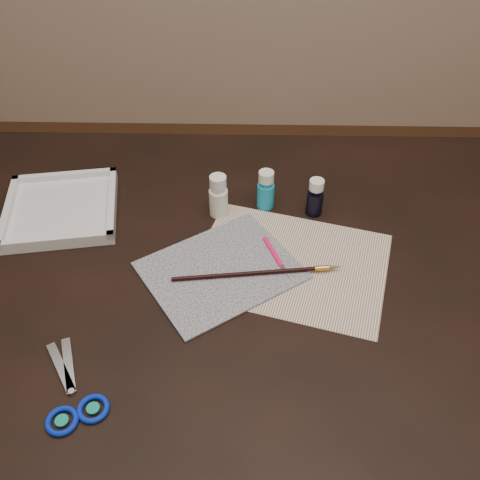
{
  "coord_description": "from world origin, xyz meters",
  "views": [
    {
      "loc": [
        0.02,
        -0.74,
        1.49
      ],
      "look_at": [
        0.0,
        0.0,
        0.8
      ],
      "focal_mm": 40.0,
      "sensor_mm": 36.0,
      "label": 1
    }
  ],
  "objects_px": {
    "paper": "(291,264)",
    "paint_bottle_navy": "(315,197)",
    "scissors": "(64,385)",
    "paint_bottle_white": "(218,196)",
    "canvas": "(221,270)",
    "paint_bottle_cyan": "(266,189)",
    "palette_tray": "(61,208)"
  },
  "relations": [
    {
      "from": "paint_bottle_cyan",
      "to": "palette_tray",
      "type": "xyz_separation_m",
      "value": [
        -0.44,
        -0.03,
        -0.03
      ]
    },
    {
      "from": "paper",
      "to": "canvas",
      "type": "distance_m",
      "value": 0.14
    },
    {
      "from": "scissors",
      "to": "paint_bottle_cyan",
      "type": "bearing_deg",
      "value": -68.7
    },
    {
      "from": "paint_bottle_white",
      "to": "palette_tray",
      "type": "xyz_separation_m",
      "value": [
        -0.34,
        -0.01,
        -0.03
      ]
    },
    {
      "from": "canvas",
      "to": "scissors",
      "type": "height_order",
      "value": "scissors"
    },
    {
      "from": "paint_bottle_white",
      "to": "canvas",
      "type": "bearing_deg",
      "value": -85.87
    },
    {
      "from": "paper",
      "to": "canvas",
      "type": "relative_size",
      "value": 1.32
    },
    {
      "from": "paper",
      "to": "scissors",
      "type": "relative_size",
      "value": 1.88
    },
    {
      "from": "canvas",
      "to": "paint_bottle_white",
      "type": "height_order",
      "value": "paint_bottle_white"
    },
    {
      "from": "paper",
      "to": "paint_bottle_navy",
      "type": "relative_size",
      "value": 4.24
    },
    {
      "from": "canvas",
      "to": "paint_bottle_navy",
      "type": "bearing_deg",
      "value": 43.16
    },
    {
      "from": "paint_bottle_cyan",
      "to": "scissors",
      "type": "bearing_deg",
      "value": -125.25
    },
    {
      "from": "palette_tray",
      "to": "canvas",
      "type": "bearing_deg",
      "value": -25.31
    },
    {
      "from": "paint_bottle_cyan",
      "to": "canvas",
      "type": "bearing_deg",
      "value": -113.54
    },
    {
      "from": "scissors",
      "to": "palette_tray",
      "type": "relative_size",
      "value": 0.84
    },
    {
      "from": "paper",
      "to": "scissors",
      "type": "height_order",
      "value": "scissors"
    },
    {
      "from": "paint_bottle_white",
      "to": "paint_bottle_cyan",
      "type": "distance_m",
      "value": 0.1
    },
    {
      "from": "paint_bottle_white",
      "to": "paint_bottle_navy",
      "type": "relative_size",
      "value": 1.13
    },
    {
      "from": "paper",
      "to": "paint_bottle_navy",
      "type": "xyz_separation_m",
      "value": [
        0.06,
        0.16,
        0.04
      ]
    },
    {
      "from": "canvas",
      "to": "paint_bottle_cyan",
      "type": "bearing_deg",
      "value": 66.46
    },
    {
      "from": "paint_bottle_cyan",
      "to": "paint_bottle_navy",
      "type": "xyz_separation_m",
      "value": [
        0.1,
        -0.02,
        -0.0
      ]
    },
    {
      "from": "paint_bottle_navy",
      "to": "scissors",
      "type": "height_order",
      "value": "paint_bottle_navy"
    },
    {
      "from": "paint_bottle_cyan",
      "to": "palette_tray",
      "type": "height_order",
      "value": "paint_bottle_cyan"
    },
    {
      "from": "paint_bottle_navy",
      "to": "canvas",
      "type": "bearing_deg",
      "value": -136.84
    },
    {
      "from": "scissors",
      "to": "paper",
      "type": "bearing_deg",
      "value": -86.51
    },
    {
      "from": "palette_tray",
      "to": "paint_bottle_navy",
      "type": "bearing_deg",
      "value": 1.44
    },
    {
      "from": "palette_tray",
      "to": "paint_bottle_white",
      "type": "bearing_deg",
      "value": 1.17
    },
    {
      "from": "paint_bottle_cyan",
      "to": "palette_tray",
      "type": "distance_m",
      "value": 0.44
    },
    {
      "from": "paper",
      "to": "paint_bottle_navy",
      "type": "distance_m",
      "value": 0.17
    },
    {
      "from": "paper",
      "to": "paint_bottle_navy",
      "type": "bearing_deg",
      "value": 70.24
    },
    {
      "from": "canvas",
      "to": "paint_bottle_white",
      "type": "bearing_deg",
      "value": 94.13
    },
    {
      "from": "paint_bottle_white",
      "to": "scissors",
      "type": "bearing_deg",
      "value": -117.44
    }
  ]
}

